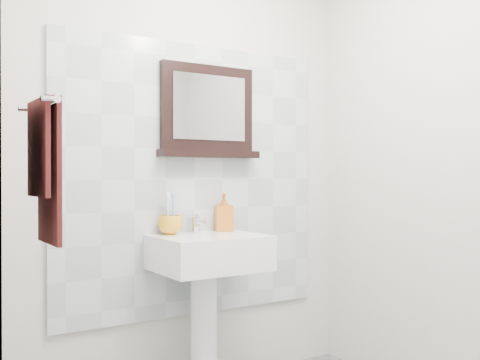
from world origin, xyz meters
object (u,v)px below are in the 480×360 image
at_px(soap_dispenser, 224,212).
at_px(framed_mirror, 208,114).
at_px(pedestal_sink, 208,270).
at_px(toothbrush_cup, 170,225).
at_px(hand_towel, 45,160).

relative_size(soap_dispenser, framed_mirror, 0.35).
xyz_separation_m(pedestal_sink, toothbrush_cup, (-0.15, 0.13, 0.23)).
bearing_deg(hand_towel, soap_dispenser, 24.35).
height_order(pedestal_sink, framed_mirror, framed_mirror).
distance_m(pedestal_sink, soap_dispenser, 0.37).
bearing_deg(framed_mirror, hand_towel, -151.99).
relative_size(framed_mirror, hand_towel, 1.10).
bearing_deg(hand_towel, pedestal_sink, 21.15).
distance_m(pedestal_sink, toothbrush_cup, 0.31).
xyz_separation_m(toothbrush_cup, hand_towel, (-0.76, -0.48, 0.32)).
distance_m(toothbrush_cup, framed_mirror, 0.66).
distance_m(pedestal_sink, hand_towel, 1.12).
bearing_deg(toothbrush_cup, pedestal_sink, -40.79).
distance_m(soap_dispenser, hand_towel, 1.23).
xyz_separation_m(pedestal_sink, hand_towel, (-0.91, -0.35, 0.55)).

